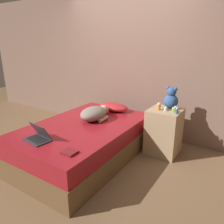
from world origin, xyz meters
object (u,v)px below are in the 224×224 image
Objects in this scene: bottle_amber at (174,110)px; bottle_clear at (166,109)px; pillow at (113,107)px; teddy_bear at (171,99)px; bottle_blue at (177,111)px; bottle_orange at (159,107)px; bottle_green at (175,110)px; person_lying at (95,113)px; laptop at (38,136)px; book at (69,152)px.

bottle_amber is 0.12m from bottle_clear.
teddy_bear is (0.98, 0.10, 0.26)m from pillow.
teddy_bear is 5.84× the size of bottle_clear.
bottle_amber is at bearing 130.09° from bottle_blue.
bottle_amber is 0.56× the size of bottle_orange.
bottle_amber is at bearing 10.88° from bottle_orange.
pillow is 5.06× the size of bottle_orange.
bottle_orange reaches higher than bottle_clear.
bottle_amber reaches higher than bottle_clear.
person_lying is at bearing -158.27° from bottle_green.
bottle_green is at bearing 17.55° from person_lying.
pillow is at bearing 177.86° from bottle_amber.
bottle_clear reaches higher than laptop.
book is at bearing -110.15° from bottle_clear.
bottle_green is (0.03, -0.04, 0.02)m from bottle_amber.
bottle_blue is (1.14, -0.12, 0.16)m from pillow.
bottle_orange is (-0.25, 0.00, 0.01)m from bottle_green.
teddy_bear is 0.20m from bottle_amber.
bottle_blue is 0.19m from bottle_clear.
bottle_orange is at bearing 62.39° from laptop.
bottle_clear is (0.96, -0.06, 0.14)m from pillow.
bottle_orange reaches higher than laptop.
bottle_green is 1.71× the size of bottle_clear.
teddy_bear is 5.48× the size of bottle_amber.
bottle_clear is at bearing -169.61° from bottle_amber.
pillow is 1.02m from teddy_bear.
laptop is 2.20× the size of book.
bottle_orange reaches higher than bottle_amber.
laptop is 5.80× the size of bottle_amber.
bottle_amber reaches higher than laptop.
pillow is 1.55× the size of laptop.
teddy_bear is 0.29m from bottle_blue.
bottle_clear is (0.10, 0.02, -0.03)m from bottle_orange.
pillow is 1.61m from book.
bottle_amber is at bearing 20.06° from person_lying.
bottle_orange is at bearing 179.68° from bottle_green.
bottle_blue is at bearing -49.91° from bottle_amber.
bottle_green reaches higher than bottle_blue.
bottle_green is at bearing 130.96° from bottle_blue.
bottle_clear is 1.60m from book.
person_lying is 1.23m from bottle_blue.
pillow is at bearing 84.86° from person_lying.
pillow is 9.01× the size of bottle_amber.
bottle_amber reaches higher than book.
bottle_orange is (-0.12, -0.18, -0.09)m from teddy_bear.
person_lying is 0.99m from bottle_orange.
bottle_blue is at bearing 54.72° from laptop.
bottle_blue is at bearing -49.04° from bottle_green.
person_lying reaches higher than pillow.
bottle_green is at bearing -54.07° from teddy_bear.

